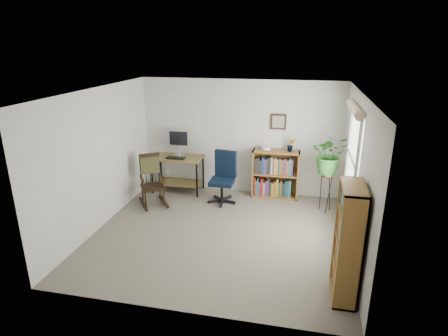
% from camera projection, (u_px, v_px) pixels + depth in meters
% --- Properties ---
extents(floor, '(4.20, 4.00, 0.00)m').
position_uv_depth(floor, '(219.00, 233.00, 6.39)').
color(floor, slate).
rests_on(floor, ground).
extents(ceiling, '(4.20, 4.00, 0.00)m').
position_uv_depth(ceiling, '(218.00, 91.00, 5.62)').
color(ceiling, silver).
rests_on(ceiling, ground).
extents(wall_back, '(4.20, 0.00, 2.40)m').
position_uv_depth(wall_back, '(240.00, 137.00, 7.86)').
color(wall_back, silver).
rests_on(wall_back, ground).
extents(wall_front, '(4.20, 0.00, 2.40)m').
position_uv_depth(wall_front, '(179.00, 223.00, 4.16)').
color(wall_front, silver).
rests_on(wall_front, ground).
extents(wall_left, '(0.00, 4.00, 2.40)m').
position_uv_depth(wall_left, '(100.00, 159.00, 6.43)').
color(wall_left, silver).
rests_on(wall_left, ground).
extents(wall_right, '(0.00, 4.00, 2.40)m').
position_uv_depth(wall_right, '(356.00, 176.00, 5.59)').
color(wall_right, silver).
rests_on(wall_right, ground).
extents(window, '(0.12, 1.20, 1.50)m').
position_uv_depth(window, '(352.00, 158.00, 5.81)').
color(window, silver).
rests_on(window, wall_right).
extents(desk, '(1.07, 0.59, 0.77)m').
position_uv_depth(desk, '(178.00, 174.00, 8.10)').
color(desk, olive).
rests_on(desk, floor).
extents(monitor, '(0.46, 0.16, 0.56)m').
position_uv_depth(monitor, '(179.00, 143.00, 8.02)').
color(monitor, '#B9B9BE').
rests_on(monitor, desk).
extents(keyboard, '(0.40, 0.15, 0.02)m').
position_uv_depth(keyboard, '(176.00, 158.00, 7.86)').
color(keyboard, black).
rests_on(keyboard, desk).
extents(office_chair, '(0.67, 0.67, 1.06)m').
position_uv_depth(office_chair, '(222.00, 178.00, 7.46)').
color(office_chair, black).
rests_on(office_chair, floor).
extents(rocking_chair, '(0.93, 1.04, 1.04)m').
position_uv_depth(rocking_chair, '(152.00, 180.00, 7.37)').
color(rocking_chair, black).
rests_on(rocking_chair, floor).
extents(low_bookshelf, '(0.95, 0.32, 1.00)m').
position_uv_depth(low_bookshelf, '(275.00, 174.00, 7.76)').
color(low_bookshelf, olive).
rests_on(low_bookshelf, floor).
extents(tall_bookshelf, '(0.28, 0.66, 1.52)m').
position_uv_depth(tall_bookshelf, '(348.00, 243.00, 4.61)').
color(tall_bookshelf, olive).
rests_on(tall_bookshelf, floor).
extents(plant_stand, '(0.30, 0.30, 0.83)m').
position_uv_depth(plant_stand, '(326.00, 191.00, 7.11)').
color(plant_stand, black).
rests_on(plant_stand, floor).
extents(spider_plant, '(1.69, 1.88, 1.46)m').
position_uv_depth(spider_plant, '(332.00, 135.00, 6.76)').
color(spider_plant, '#306D26').
rests_on(spider_plant, plant_stand).
extents(potted_plant_small, '(0.13, 0.24, 0.11)m').
position_uv_depth(potted_plant_small, '(291.00, 149.00, 7.53)').
color(potted_plant_small, '#306D26').
rests_on(potted_plant_small, low_bookshelf).
extents(framed_picture, '(0.32, 0.04, 0.32)m').
position_uv_depth(framed_picture, '(278.00, 122.00, 7.55)').
color(framed_picture, black).
rests_on(framed_picture, wall_back).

